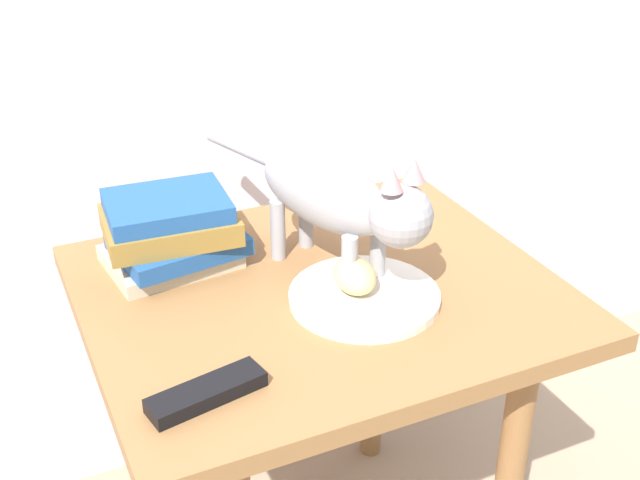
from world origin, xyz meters
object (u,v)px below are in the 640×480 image
book_stack (171,232)px  plate (364,297)px  cat (338,198)px  tv_remote (207,392)px  side_table (320,337)px  bread_roll (355,276)px

book_stack → plate: bearing=-44.7°
cat → book_stack: size_ratio=2.09×
cat → book_stack: cat is taller
cat → plate: bearing=-87.1°
plate → tv_remote: size_ratio=1.48×
book_stack → tv_remote: (-0.05, -0.34, -0.05)m
side_table → book_stack: bearing=138.9°
plate → tv_remote: 0.30m
side_table → book_stack: 0.28m
side_table → tv_remote: 0.32m
book_stack → cat: bearing=-32.5°
plate → bread_roll: size_ratio=2.78×
book_stack → tv_remote: 0.35m
plate → side_table: bearing=123.9°
bread_roll → book_stack: size_ratio=0.36×
side_table → cat: size_ratio=1.52×
book_stack → side_table: bearing=-41.1°
cat → bread_roll: bearing=-95.1°
plate → tv_remote: bearing=-157.1°
side_table → plate: plate is taller
side_table → tv_remote: (-0.24, -0.18, 0.10)m
side_table → tv_remote: size_ratio=4.65×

